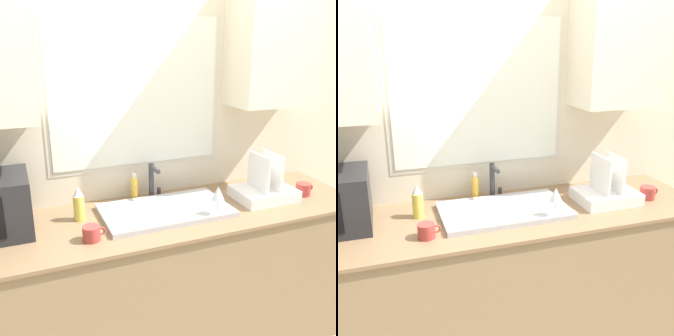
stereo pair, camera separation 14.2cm
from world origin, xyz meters
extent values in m
cube|color=#8C7251|center=(0.00, 0.33, 0.46)|extent=(2.48, 0.67, 0.92)
cube|color=#846647|center=(0.00, 0.33, 0.93)|extent=(2.51, 0.70, 0.02)
cube|color=beige|center=(0.00, 0.70, 1.30)|extent=(6.00, 0.06, 2.60)
cube|color=beige|center=(0.00, 0.67, 1.58)|extent=(1.09, 0.01, 0.92)
cube|color=white|center=(0.00, 0.66, 1.58)|extent=(1.03, 0.01, 0.86)
cube|color=beige|center=(0.83, 0.51, 1.87)|extent=(0.51, 0.32, 0.76)
cube|color=#B2B2B7|center=(0.05, 0.34, 0.95)|extent=(0.72, 0.42, 0.03)
cylinder|color=#333338|center=(0.05, 0.58, 1.05)|extent=(0.03, 0.03, 0.23)
cylinder|color=#333338|center=(0.05, 0.51, 1.15)|extent=(0.03, 0.12, 0.03)
cylinder|color=#333338|center=(0.10, 0.58, 0.97)|extent=(0.02, 0.02, 0.06)
cube|color=white|center=(0.70, 0.31, 0.97)|extent=(0.36, 0.28, 0.07)
cube|color=white|center=(0.65, 0.31, 1.12)|extent=(0.01, 0.22, 0.22)
cube|color=white|center=(0.74, 0.31, 1.12)|extent=(0.01, 0.22, 0.22)
cylinder|color=#D8CC4C|center=(-0.42, 0.43, 1.01)|extent=(0.06, 0.06, 0.14)
cone|color=silver|center=(-0.42, 0.43, 1.10)|extent=(0.05, 0.05, 0.05)
cylinder|color=gold|center=(-0.05, 0.58, 1.01)|extent=(0.05, 0.05, 0.15)
cylinder|color=white|center=(-0.05, 0.58, 1.10)|extent=(0.03, 0.03, 0.03)
cylinder|color=#A53833|center=(-0.41, 0.17, 0.97)|extent=(0.09, 0.09, 0.08)
torus|color=#A53833|center=(-0.35, 0.17, 0.98)|extent=(0.04, 0.01, 0.04)
cylinder|color=silver|center=(0.29, 0.16, 0.94)|extent=(0.06, 0.06, 0.00)
cylinder|color=silver|center=(0.29, 0.16, 1.00)|extent=(0.01, 0.01, 0.11)
cone|color=silver|center=(0.29, 0.16, 1.09)|extent=(0.07, 0.07, 0.08)
cylinder|color=#A53833|center=(0.96, 0.26, 0.98)|extent=(0.09, 0.09, 0.08)
torus|color=#A53833|center=(1.02, 0.26, 0.98)|extent=(0.04, 0.01, 0.04)
camera|label=1|loc=(-0.71, -1.58, 1.87)|focal=42.00mm
camera|label=2|loc=(-0.57, -1.63, 1.87)|focal=42.00mm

